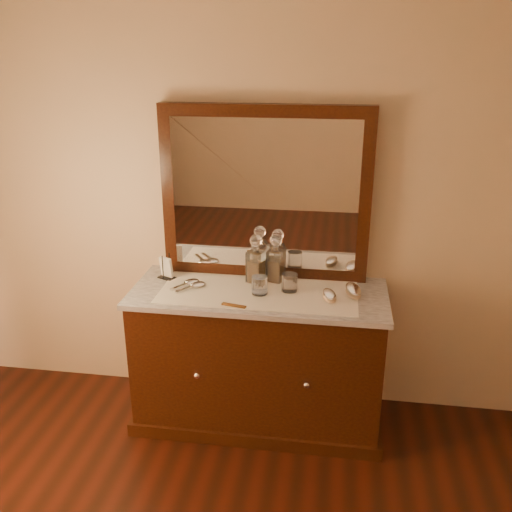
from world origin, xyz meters
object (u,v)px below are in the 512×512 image
object	(u,v)px
dresser_cabinet	(259,359)
pin_dish	(261,290)
decanter_left	(256,264)
brush_far	(353,291)
decanter_right	(276,263)
mirror_frame	(265,194)
hand_mirror_outer	(189,283)
napkin_rack	(166,269)
hand_mirror_inner	(195,285)
brush_near	(329,296)
comb	(234,305)

from	to	relation	value
dresser_cabinet	pin_dish	distance (m)	0.45
pin_dish	decanter_left	world-z (taller)	decanter_left
decanter_left	brush_far	world-z (taller)	decanter_left
decanter_left	decanter_right	xyz separation A→B (m)	(0.11, 0.03, -0.00)
mirror_frame	hand_mirror_outer	size ratio (longest dim) A/B	6.23
dresser_cabinet	mirror_frame	distance (m)	0.97
napkin_rack	decanter_left	size ratio (longest dim) A/B	0.52
decanter_right	hand_mirror_inner	xyz separation A→B (m)	(-0.44, -0.16, -0.10)
pin_dish	decanter_left	bearing A→B (deg)	109.79
dresser_cabinet	hand_mirror_outer	xyz separation A→B (m)	(-0.41, 0.03, 0.45)
decanter_left	hand_mirror_inner	size ratio (longest dim) A/B	1.54
napkin_rack	pin_dish	bearing A→B (deg)	-11.17
brush_near	mirror_frame	bearing A→B (deg)	143.05
decanter_right	brush_near	world-z (taller)	decanter_right
decanter_left	decanter_right	distance (m)	0.12
pin_dish	napkin_rack	bearing A→B (deg)	168.83
pin_dish	comb	distance (m)	0.24
brush_far	decanter_left	bearing A→B (deg)	170.07
comb	decanter_right	world-z (taller)	decanter_right
comb	brush_far	bearing A→B (deg)	33.15
decanter_left	hand_mirror_inner	bearing A→B (deg)	-159.30
mirror_frame	pin_dish	bearing A→B (deg)	-86.93
hand_mirror_outer	decanter_right	bearing A→B (deg)	14.67
brush_near	pin_dish	bearing A→B (deg)	173.53
mirror_frame	hand_mirror_inner	size ratio (longest dim) A/B	6.39
napkin_rack	hand_mirror_inner	world-z (taller)	napkin_rack
mirror_frame	comb	world-z (taller)	mirror_frame
brush_near	hand_mirror_inner	bearing A→B (deg)	176.17
dresser_cabinet	mirror_frame	xyz separation A→B (m)	(0.00, 0.25, 0.94)
brush_near	brush_far	xyz separation A→B (m)	(0.13, 0.08, 0.00)
dresser_cabinet	decanter_left	distance (m)	0.57
comb	decanter_right	size ratio (longest dim) A/B	0.47
hand_mirror_outer	brush_near	bearing A→B (deg)	-5.90
pin_dish	mirror_frame	bearing A→B (deg)	93.07
decanter_right	brush_far	bearing A→B (deg)	-16.41
hand_mirror_outer	pin_dish	bearing A→B (deg)	-5.38
decanter_left	brush_near	distance (m)	0.47
hand_mirror_inner	decanter_right	bearing A→B (deg)	19.78
pin_dish	comb	world-z (taller)	pin_dish
dresser_cabinet	brush_far	bearing A→B (deg)	2.92
pin_dish	napkin_rack	xyz separation A→B (m)	(-0.58, 0.11, 0.05)
napkin_rack	brush_far	xyz separation A→B (m)	(1.09, -0.08, -0.03)
pin_dish	comb	size ratio (longest dim) A/B	0.52
brush_near	decanter_right	bearing A→B (deg)	146.49
decanter_left	hand_mirror_inner	distance (m)	0.37
decanter_right	hand_mirror_outer	distance (m)	0.51
hand_mirror_inner	comb	bearing A→B (deg)	-38.86
decanter_right	hand_mirror_outer	size ratio (longest dim) A/B	1.49
pin_dish	hand_mirror_outer	bearing A→B (deg)	174.62
dresser_cabinet	comb	world-z (taller)	comb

